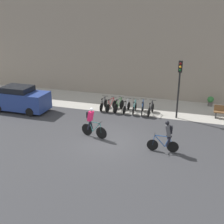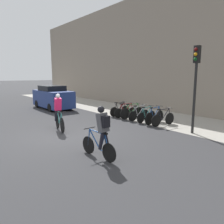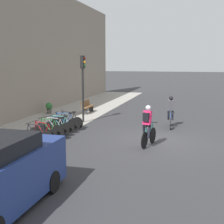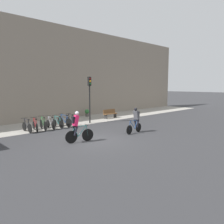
{
  "view_description": "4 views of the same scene",
  "coord_description": "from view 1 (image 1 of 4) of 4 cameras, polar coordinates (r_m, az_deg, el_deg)",
  "views": [
    {
      "loc": [
        4.72,
        -13.86,
        7.05
      ],
      "look_at": [
        -0.02,
        0.92,
        1.42
      ],
      "focal_mm": 45.0,
      "sensor_mm": 36.0,
      "label": 1
    },
    {
      "loc": [
        8.86,
        -4.27,
        2.71
      ],
      "look_at": [
        0.63,
        2.27,
        0.91
      ],
      "focal_mm": 35.0,
      "sensor_mm": 36.0,
      "label": 2
    },
    {
      "loc": [
        -14.0,
        -1.76,
        3.64
      ],
      "look_at": [
        0.74,
        2.32,
        1.15
      ],
      "focal_mm": 50.0,
      "sensor_mm": 36.0,
      "label": 3
    },
    {
      "loc": [
        -7.98,
        -10.0,
        3.25
      ],
      "look_at": [
        2.4,
        1.0,
        1.4
      ],
      "focal_mm": 35.0,
      "sensor_mm": 36.0,
      "label": 4
    }
  ],
  "objects": [
    {
      "name": "parked_bike_4",
      "position": [
        20.47,
        4.59,
        0.86
      ],
      "size": [
        0.46,
        1.59,
        0.93
      ],
      "color": "black",
      "rests_on": "ground"
    },
    {
      "name": "parked_bike_5",
      "position": [
        20.34,
        6.23,
        0.78
      ],
      "size": [
        0.46,
        1.74,
        0.98
      ],
      "color": "black",
      "rests_on": "ground"
    },
    {
      "name": "traffic_light_pole",
      "position": [
        19.25,
        13.53,
        6.44
      ],
      "size": [
        0.26,
        0.3,
        3.98
      ],
      "color": "black",
      "rests_on": "ground"
    },
    {
      "name": "parked_bike_3",
      "position": [
        20.6,
        2.97,
        1.03
      ],
      "size": [
        0.46,
        1.62,
        0.94
      ],
      "color": "black",
      "rests_on": "ground"
    },
    {
      "name": "potted_plant",
      "position": [
        23.12,
        19.38,
        2.17
      ],
      "size": [
        0.48,
        0.48,
        0.78
      ],
      "color": "#56514C",
      "rests_on": "ground"
    },
    {
      "name": "parked_bike_1",
      "position": [
        20.92,
        -0.21,
        1.36
      ],
      "size": [
        0.5,
        1.62,
        0.94
      ],
      "color": "black",
      "rests_on": "ground"
    },
    {
      "name": "cyclist_pink",
      "position": [
        16.42,
        -4.17,
        -1.94
      ],
      "size": [
        1.7,
        0.56,
        1.8
      ],
      "color": "black",
      "rests_on": "ground"
    },
    {
      "name": "building_facade",
      "position": [
        23.77,
        6.4,
        13.69
      ],
      "size": [
        44.0,
        0.6,
        9.01
      ],
      "primitive_type": "cube",
      "color": "gray",
      "rests_on": "ground"
    },
    {
      "name": "ground",
      "position": [
        16.25,
        -0.94,
        -5.76
      ],
      "size": [
        200.0,
        200.0,
        0.0
      ],
      "primitive_type": "plane",
      "color": "#333335"
    },
    {
      "name": "parked_bike_2",
      "position": [
        20.74,
        1.37,
        1.28
      ],
      "size": [
        0.48,
        1.71,
        0.98
      ],
      "color": "black",
      "rests_on": "ground"
    },
    {
      "name": "parked_bike_0",
      "position": [
        21.1,
        -1.76,
        1.54
      ],
      "size": [
        0.46,
        1.6,
        0.95
      ],
      "color": "black",
      "rests_on": "ground"
    },
    {
      "name": "parked_car",
      "position": [
        21.8,
        -18.25,
        2.52
      ],
      "size": [
        4.3,
        1.84,
        1.85
      ],
      "color": "navy",
      "rests_on": "ground"
    },
    {
      "name": "cyclist_grey",
      "position": [
        14.89,
        11.09,
        -4.65
      ],
      "size": [
        1.67,
        0.47,
        1.75
      ],
      "color": "black",
      "rests_on": "ground"
    },
    {
      "name": "parked_bike_6",
      "position": [
        20.24,
        7.89,
        0.56
      ],
      "size": [
        0.46,
        1.68,
        0.96
      ],
      "color": "black",
      "rests_on": "ground"
    },
    {
      "name": "kerb_strip",
      "position": [
        22.29,
        4.62,
        1.45
      ],
      "size": [
        44.0,
        4.5,
        0.01
      ],
      "primitive_type": "cube",
      "color": "#A39E93",
      "rests_on": "ground"
    }
  ]
}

